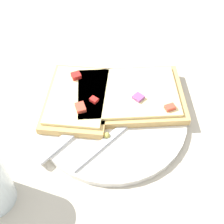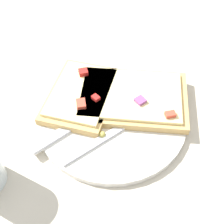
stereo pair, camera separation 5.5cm
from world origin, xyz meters
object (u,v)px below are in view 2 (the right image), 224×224
fork (122,127)px  pizza_slice_main (131,97)px  knife (79,122)px  plate (112,118)px  pizza_slice_corner (80,95)px

fork → pizza_slice_main: 0.07m
knife → pizza_slice_main: 0.11m
pizza_slice_main → plate: bearing=51.4°
fork → pizza_slice_corner: 0.10m
plate → pizza_slice_corner: pizza_slice_corner is taller
fork → pizza_slice_corner: (-0.10, 0.01, 0.01)m
knife → pizza_slice_main: size_ratio=0.91×
plate → fork: bearing=-20.7°
pizza_slice_main → pizza_slice_corner: size_ratio=1.29×
pizza_slice_main → fork: bearing=80.1°
plate → pizza_slice_main: 0.05m
fork → knife: bearing=135.0°
knife → pizza_slice_corner: pizza_slice_corner is taller
knife → plate: bearing=-23.3°
pizza_slice_corner → plate: bearing=70.1°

